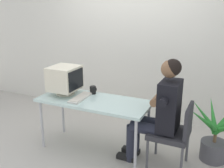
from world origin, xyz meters
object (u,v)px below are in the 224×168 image
Objects in this scene: desk at (94,104)px; crt_monitor at (65,79)px; potted_plant at (215,137)px; person_seated at (160,109)px; keyboard at (81,97)px; office_chair at (174,131)px; desk_mug at (93,90)px.

desk is 0.54m from crt_monitor.
potted_plant is at bearing 10.65° from crt_monitor.
keyboard is at bearing -176.75° from person_seated.
desk is 1.83× the size of potted_plant.
crt_monitor is 0.50× the size of potted_plant.
office_chair is (1.24, 0.06, -0.25)m from keyboard.
office_chair is at bearing 1.96° from desk.
crt_monitor reaches higher than office_chair.
crt_monitor is 0.36m from keyboard.
potted_plant reaches higher than desk.
crt_monitor is at bearing -152.58° from desk_mug.
crt_monitor is (-0.47, 0.04, 0.28)m from desk.
office_chair is 1.02× the size of potted_plant.
desk_mug reaches higher than potted_plant.
potted_plant is (0.44, 0.37, -0.16)m from office_chair.
person_seated is at bearing -0.25° from crt_monitor.
crt_monitor is at bearing 179.79° from office_chair.
person_seated reaches higher than potted_plant.
crt_monitor is 1.59m from office_chair.
person_seated is (0.87, 0.04, 0.06)m from desk.
desk_mug is at bearing -173.20° from potted_plant.
person_seated is 1.02m from desk_mug.
desk is at bearing 7.44° from keyboard.
desk is at bearing -164.65° from potted_plant.
office_chair is (1.52, -0.01, -0.46)m from crt_monitor.
crt_monitor is at bearing 167.06° from keyboard.
person_seated reaches higher than office_chair.
crt_monitor is 0.89× the size of keyboard.
desk is 13.85× the size of desk_mug.
crt_monitor reaches higher than potted_plant.
desk_mug is at bearing 171.31° from office_chair.
potted_plant is at bearing 15.35° from desk.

